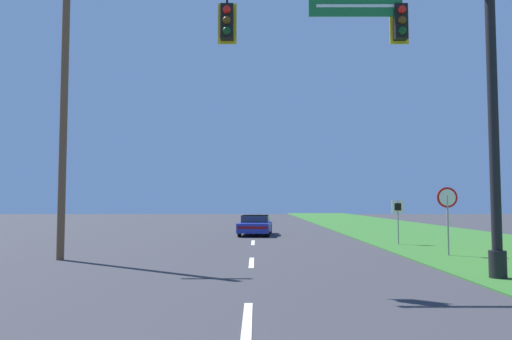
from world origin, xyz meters
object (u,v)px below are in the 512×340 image
object	(u,v)px
stop_sign	(450,206)
utility_pole_near	(67,105)
car_ahead	(258,225)
signal_mast	(423,83)
route_sign_post	(400,212)

from	to	relation	value
stop_sign	utility_pole_near	xyz separation A→B (m)	(-13.86, -1.09, 3.56)
stop_sign	utility_pole_near	size ratio (longest dim) A/B	0.24
car_ahead	stop_sign	bearing A→B (deg)	-59.03
signal_mast	utility_pole_near	world-z (taller)	utility_pole_near
utility_pole_near	signal_mast	bearing A→B (deg)	-21.43
signal_mast	car_ahead	xyz separation A→B (m)	(-4.39, 17.31, -4.53)
signal_mast	route_sign_post	bearing A→B (deg)	77.62
car_ahead	route_sign_post	xyz separation A→B (m)	(6.66, -6.99, 0.92)
signal_mast	car_ahead	world-z (taller)	signal_mast
signal_mast	stop_sign	distance (m)	6.92
signal_mast	car_ahead	distance (m)	18.43
stop_sign	utility_pole_near	world-z (taller)	utility_pole_near
signal_mast	route_sign_post	xyz separation A→B (m)	(2.27, 10.32, -3.61)
signal_mast	route_sign_post	size ratio (longest dim) A/B	4.17
car_ahead	stop_sign	size ratio (longest dim) A/B	1.86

